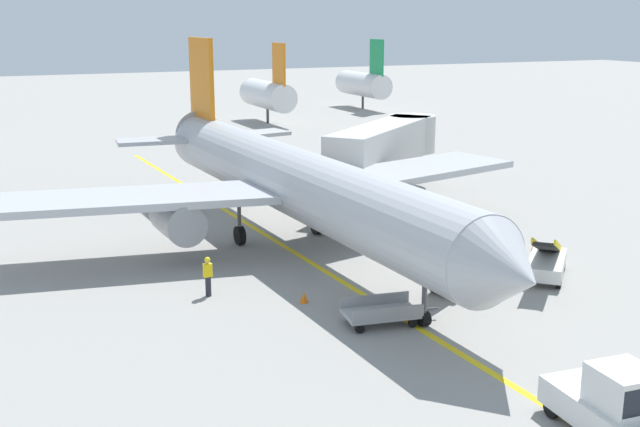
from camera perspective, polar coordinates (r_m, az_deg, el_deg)
name	(u,v)px	position (r m, az deg, el deg)	size (l,w,h in m)	color
ground_plane	(456,345)	(28.96, 9.77, -9.28)	(300.00, 300.00, 0.00)	gray
taxi_line_yellow	(376,302)	(32.65, 4.06, -6.38)	(0.30, 80.00, 0.01)	yellow
airliner	(290,180)	(39.63, -2.15, 2.40)	(28.59, 35.29, 10.10)	#B2B5BA
jet_bridge	(389,143)	(50.90, 4.99, 5.05)	(11.41, 10.10, 4.85)	beige
pushback_tug	(611,404)	(23.78, 20.18, -12.68)	(2.18, 3.74, 2.20)	silver
baggage_tug_near_wing	(489,239)	(39.12, 12.05, -1.81)	(2.51, 2.69, 2.10)	silver
belt_loader_forward_hold	(462,270)	(34.64, 10.13, -4.02)	(4.98, 3.53, 2.59)	silver
belt_loader_aft_hold	(547,261)	(36.73, 15.95, -3.31)	(4.41, 4.43, 2.59)	silver
baggage_cart_loaded	(382,313)	(30.28, 4.44, -7.11)	(3.84, 1.96, 0.94)	#A5A5A8
ground_crew_marshaller	(208,275)	(33.34, -8.05, -4.41)	(0.36, 0.24, 1.70)	#26262D
safety_cone_nose_left	(535,246)	(41.02, 15.16, -2.29)	(0.36, 0.36, 0.44)	orange
safety_cone_nose_right	(404,205)	(48.67, 6.02, 0.64)	(0.36, 0.36, 0.44)	orange
safety_cone_wingtip_left	(439,234)	(42.37, 8.54, -1.44)	(0.36, 0.36, 0.44)	orange
safety_cone_wingtip_right	(304,297)	(32.51, -1.16, -6.04)	(0.36, 0.36, 0.44)	orange
distant_aircraft_mid_left	(268,94)	(87.83, -3.77, 8.55)	(3.00, 10.10, 8.80)	silver
distant_aircraft_mid_right	(363,83)	(102.17, 3.14, 9.30)	(3.00, 10.10, 8.80)	silver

